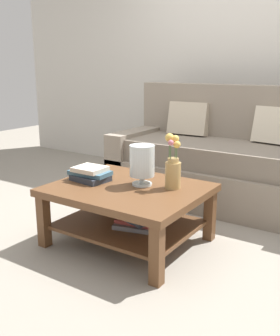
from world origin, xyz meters
name	(u,v)px	position (x,y,z in m)	size (l,w,h in m)	color
ground_plane	(166,224)	(0.00, 0.00, 0.00)	(10.00, 10.00, 0.00)	gray
back_wall	(246,54)	(0.00, 1.65, 1.35)	(6.40, 0.12, 2.70)	beige
couch	(225,162)	(0.15, 0.82, 0.36)	(2.04, 0.90, 1.06)	gray
coffee_table	(129,202)	(-0.05, -0.44, 0.30)	(1.03, 0.85, 0.42)	brown
book_stack_main	(90,174)	(-0.38, -0.47, 0.47)	(0.31, 0.22, 0.10)	#2D333D
glass_hurricane_vase	(142,162)	(0.00, -0.35, 0.59)	(0.18, 0.18, 0.28)	silver
flower_pitcher	(173,168)	(0.21, -0.30, 0.56)	(0.12, 0.11, 0.38)	tan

